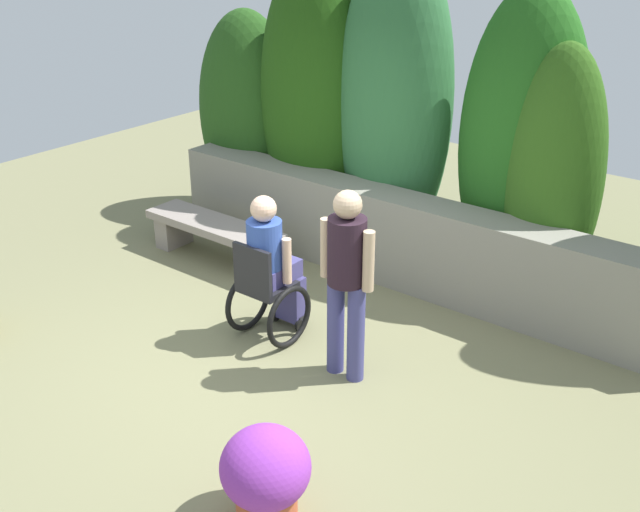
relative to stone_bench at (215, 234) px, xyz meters
The scene contains 7 objects.
ground_plane 2.26m from the stone_bench, 34.67° to the right, with size 13.40×13.40×0.00m, color #767451.
stone_retaining_wall 2.01m from the stone_bench, 23.17° to the left, with size 5.60×0.43×0.91m, color gray.
hedge_backdrop 2.48m from the stone_bench, 38.94° to the left, with size 6.66×1.06×3.26m.
stone_bench is the anchor object (origin of this frame).
person_in_wheelchair 1.75m from the stone_bench, 28.38° to the right, with size 0.53×0.66×1.33m.
person_standing_companion 2.63m from the stone_bench, 20.89° to the right, with size 0.49×0.30×1.59m.
flower_pot_purple_near 3.88m from the stone_bench, 40.26° to the right, with size 0.56×0.56×0.65m.
Camera 1 is at (3.67, -3.94, 3.53)m, focal length 43.35 mm.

